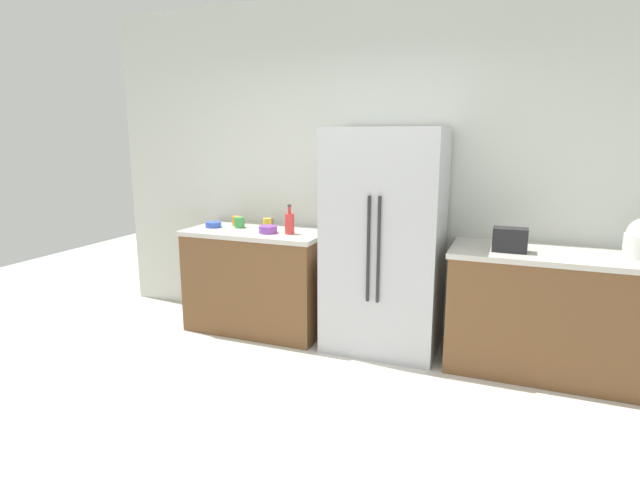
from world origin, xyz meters
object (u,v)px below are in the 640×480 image
object	(u,v)px
cup_a	(237,221)
cup_c	(267,224)
bowl_a	(213,225)
bottle_a	(290,223)
cup_b	(269,222)
toaster	(510,240)
cup_d	(239,222)
refrigerator	(384,241)
bowl_b	(268,229)

from	to	relation	value
cup_a	cup_c	world-z (taller)	cup_c
cup_c	bowl_a	xyz separation A→B (m)	(-0.52, -0.08, -0.03)
bottle_a	cup_b	xyz separation A→B (m)	(-0.33, 0.26, -0.06)
bottle_a	toaster	bearing A→B (deg)	-0.77
cup_b	cup_d	distance (m)	0.28
bottle_a	cup_b	size ratio (longest dim) A/B	3.21
bottle_a	cup_a	xyz separation A→B (m)	(-0.63, 0.19, -0.05)
cup_a	bowl_a	xyz separation A→B (m)	(-0.16, -0.16, -0.02)
cup_c	cup_d	distance (m)	0.28
refrigerator	bowl_a	size ratio (longest dim) A/B	12.70
cup_a	cup_c	bearing A→B (deg)	-12.09
cup_b	cup_d	world-z (taller)	cup_d
toaster	bowl_b	distance (m)	1.97
cup_a	cup_c	size ratio (longest dim) A/B	0.89
toaster	bottle_a	world-z (taller)	bottle_a
toaster	bowl_a	xyz separation A→B (m)	(-2.57, 0.06, -0.06)
cup_b	cup_a	bearing A→B (deg)	-168.58
bottle_a	cup_c	xyz separation A→B (m)	(-0.28, 0.12, -0.04)
refrigerator	cup_d	bearing A→B (deg)	178.29
bottle_a	cup_d	xyz separation A→B (m)	(-0.56, 0.11, -0.05)
toaster	cup_d	xyz separation A→B (m)	(-2.33, 0.13, -0.04)
cup_b	cup_c	bearing A→B (deg)	-70.72
bottle_a	cup_a	world-z (taller)	bottle_a
bottle_a	bowl_b	xyz separation A→B (m)	(-0.19, -0.03, -0.06)
cup_a	cup_b	xyz separation A→B (m)	(0.31, 0.06, -0.00)
cup_b	bowl_a	distance (m)	0.52
cup_b	bowl_b	size ratio (longest dim) A/B	0.50
cup_d	bowl_a	xyz separation A→B (m)	(-0.23, -0.07, -0.02)
toaster	bowl_b	world-z (taller)	toaster
refrigerator	cup_b	world-z (taller)	refrigerator
cup_c	bowl_a	distance (m)	0.52
cup_b	bowl_a	world-z (taller)	cup_b
refrigerator	cup_c	bearing A→B (deg)	177.54
cup_d	toaster	bearing A→B (deg)	-3.31
cup_d	bowl_a	distance (m)	0.25
cup_a	cup_b	bearing A→B (deg)	11.42
refrigerator	cup_a	world-z (taller)	refrigerator
cup_b	cup_c	size ratio (longest dim) A/B	0.79
bowl_a	refrigerator	bearing A→B (deg)	1.16
cup_d	bowl_a	world-z (taller)	cup_d
cup_c	cup_d	xyz separation A→B (m)	(-0.28, -0.01, -0.00)
bowl_b	cup_b	bearing A→B (deg)	114.83
cup_a	cup_d	world-z (taller)	cup_d
bottle_a	cup_c	bearing A→B (deg)	157.02
cup_b	bowl_b	distance (m)	0.32
refrigerator	bowl_b	xyz separation A→B (m)	(-1.01, -0.10, 0.05)
bottle_a	cup_c	distance (m)	0.30
cup_a	cup_d	xyz separation A→B (m)	(0.08, -0.08, 0.00)
bowl_a	bowl_b	bearing A→B (deg)	-6.47
refrigerator	toaster	bearing A→B (deg)	-5.60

